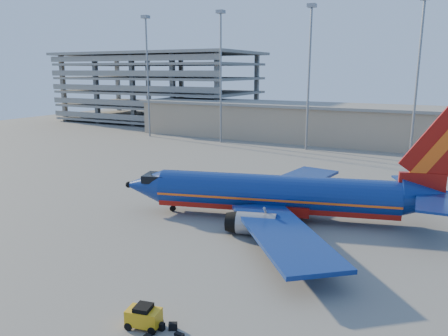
{
  "coord_description": "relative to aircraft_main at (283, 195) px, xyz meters",
  "views": [
    {
      "loc": [
        21.09,
        -40.96,
        16.07
      ],
      "look_at": [
        -3.72,
        6.71,
        4.0
      ],
      "focal_mm": 35.0,
      "sensor_mm": 36.0,
      "label": 1
    }
  ],
  "objects": [
    {
      "name": "ground",
      "position": [
        -5.68,
        -2.73,
        -2.74
      ],
      "size": [
        220.0,
        220.0,
        0.0
      ],
      "primitive_type": "plane",
      "color": "slate",
      "rests_on": "ground"
    },
    {
      "name": "terminal_building",
      "position": [
        4.32,
        55.27,
        1.58
      ],
      "size": [
        122.0,
        16.0,
        8.5
      ],
      "color": "gray",
      "rests_on": "ground"
    },
    {
      "name": "parking_garage",
      "position": [
        -67.68,
        71.32,
        8.99
      ],
      "size": [
        62.0,
        32.0,
        21.4
      ],
      "color": "slate",
      "rests_on": "ground"
    },
    {
      "name": "light_mast_row",
      "position": [
        -0.68,
        43.27,
        14.82
      ],
      "size": [
        101.6,
        1.6,
        28.65
      ],
      "color": "gray",
      "rests_on": "ground"
    },
    {
      "name": "aircraft_main",
      "position": [
        0.0,
        0.0,
        0.0
      ],
      "size": [
        36.99,
        35.09,
        12.81
      ],
      "rotation": [
        0.0,
        0.0,
        0.27
      ],
      "color": "navy",
      "rests_on": "ground"
    },
    {
      "name": "baggage_tug",
      "position": [
        -0.64,
        -23.91,
        -1.93
      ],
      "size": [
        2.36,
        1.69,
        1.55
      ],
      "rotation": [
        0.0,
        0.0,
        0.2
      ],
      "color": "gold",
      "rests_on": "ground"
    }
  ]
}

